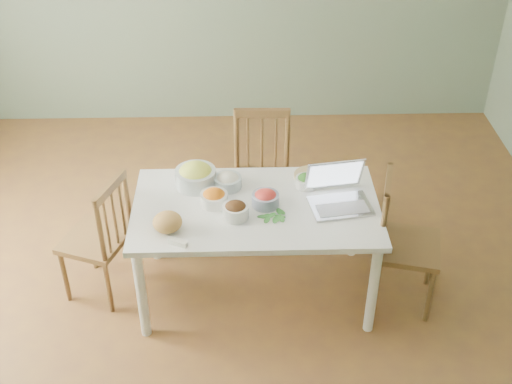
{
  "coord_description": "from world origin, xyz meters",
  "views": [
    {
      "loc": [
        0.16,
        -3.07,
        3.05
      ],
      "look_at": [
        0.24,
        0.12,
        0.79
      ],
      "focal_mm": 46.48,
      "sensor_mm": 36.0,
      "label": 1
    }
  ],
  "objects_px": {
    "dining_table": "(256,250)",
    "laptop": "(342,191)",
    "bowl_squash": "(196,175)",
    "chair_left": "(95,237)",
    "bread_boule": "(167,222)",
    "chair_right": "(409,243)",
    "chair_far": "(262,181)"
  },
  "relations": [
    {
      "from": "dining_table",
      "to": "laptop",
      "type": "relative_size",
      "value": 4.15
    },
    {
      "from": "dining_table",
      "to": "bowl_squash",
      "type": "relative_size",
      "value": 5.81
    },
    {
      "from": "dining_table",
      "to": "chair_left",
      "type": "relative_size",
      "value": 1.7
    },
    {
      "from": "bowl_squash",
      "to": "dining_table",
      "type": "bearing_deg",
      "value": -31.74
    },
    {
      "from": "chair_left",
      "to": "laptop",
      "type": "relative_size",
      "value": 2.45
    },
    {
      "from": "bread_boule",
      "to": "dining_table",
      "type": "bearing_deg",
      "value": 23.15
    },
    {
      "from": "dining_table",
      "to": "bowl_squash",
      "type": "xyz_separation_m",
      "value": [
        -0.37,
        0.23,
        0.42
      ]
    },
    {
      "from": "dining_table",
      "to": "bowl_squash",
      "type": "height_order",
      "value": "bowl_squash"
    },
    {
      "from": "chair_left",
      "to": "chair_right",
      "type": "bearing_deg",
      "value": 106.47
    },
    {
      "from": "bread_boule",
      "to": "bowl_squash",
      "type": "bearing_deg",
      "value": 72.62
    },
    {
      "from": "chair_left",
      "to": "bread_boule",
      "type": "relative_size",
      "value": 5.18
    },
    {
      "from": "dining_table",
      "to": "bread_boule",
      "type": "height_order",
      "value": "bread_boule"
    },
    {
      "from": "chair_right",
      "to": "bread_boule",
      "type": "bearing_deg",
      "value": 109.34
    },
    {
      "from": "dining_table",
      "to": "laptop",
      "type": "xyz_separation_m",
      "value": [
        0.5,
        -0.03,
        0.47
      ]
    },
    {
      "from": "chair_right",
      "to": "laptop",
      "type": "bearing_deg",
      "value": 96.54
    },
    {
      "from": "chair_far",
      "to": "bowl_squash",
      "type": "distance_m",
      "value": 0.64
    },
    {
      "from": "chair_left",
      "to": "chair_far",
      "type": "bearing_deg",
      "value": 137.86
    },
    {
      "from": "bowl_squash",
      "to": "chair_right",
      "type": "bearing_deg",
      "value": -13.58
    },
    {
      "from": "laptop",
      "to": "chair_left",
      "type": "bearing_deg",
      "value": 167.98
    },
    {
      "from": "bread_boule",
      "to": "bowl_squash",
      "type": "xyz_separation_m",
      "value": [
        0.14,
        0.44,
        0.02
      ]
    },
    {
      "from": "chair_far",
      "to": "laptop",
      "type": "height_order",
      "value": "laptop"
    },
    {
      "from": "chair_right",
      "to": "laptop",
      "type": "height_order",
      "value": "laptop"
    },
    {
      "from": "chair_left",
      "to": "bowl_squash",
      "type": "height_order",
      "value": "chair_left"
    },
    {
      "from": "chair_left",
      "to": "laptop",
      "type": "distance_m",
      "value": 1.56
    },
    {
      "from": "chair_left",
      "to": "bowl_squash",
      "type": "xyz_separation_m",
      "value": [
        0.64,
        0.18,
        0.33
      ]
    },
    {
      "from": "chair_left",
      "to": "laptop",
      "type": "height_order",
      "value": "laptop"
    },
    {
      "from": "bread_boule",
      "to": "bowl_squash",
      "type": "distance_m",
      "value": 0.47
    },
    {
      "from": "chair_far",
      "to": "bowl_squash",
      "type": "height_order",
      "value": "chair_far"
    },
    {
      "from": "chair_right",
      "to": "bread_boule",
      "type": "relative_size",
      "value": 5.35
    },
    {
      "from": "chair_far",
      "to": "chair_left",
      "type": "bearing_deg",
      "value": -151.21
    },
    {
      "from": "chair_right",
      "to": "laptop",
      "type": "distance_m",
      "value": 0.57
    },
    {
      "from": "dining_table",
      "to": "chair_far",
      "type": "distance_m",
      "value": 0.61
    }
  ]
}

